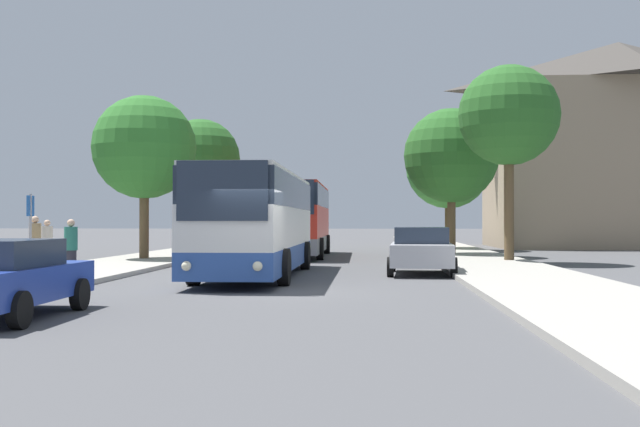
% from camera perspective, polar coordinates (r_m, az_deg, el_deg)
% --- Properties ---
extents(ground_plane, '(300.00, 300.00, 0.00)m').
position_cam_1_polar(ground_plane, '(18.62, -3.89, -5.92)').
color(ground_plane, '#4C4C4F').
rests_on(ground_plane, ground).
extents(sidewalk_right, '(4.00, 120.00, 0.15)m').
position_cam_1_polar(sidewalk_right, '(19.00, 17.63, -5.56)').
color(sidewalk_right, '#A39E93').
rests_on(sidewalk_right, ground_plane).
extents(building_right_background, '(16.18, 10.39, 13.50)m').
position_cam_1_polar(building_right_background, '(53.00, 21.81, 4.90)').
color(building_right_background, gray).
rests_on(building_right_background, ground_plane).
extents(bus_front, '(2.76, 11.38, 3.21)m').
position_cam_1_polar(bus_front, '(23.53, -4.81, -0.61)').
color(bus_front, '#2D519E').
rests_on(bus_front, ground_plane).
extents(bus_middle, '(2.93, 10.95, 3.48)m').
position_cam_1_polar(bus_middle, '(36.52, -1.72, -0.39)').
color(bus_middle, gray).
rests_on(bus_middle, ground_plane).
extents(parked_car_right_near, '(2.32, 4.15, 1.53)m').
position_cam_1_polar(parked_car_right_near, '(24.60, 7.74, -2.76)').
color(parked_car_right_near, '#B7B7BC').
rests_on(parked_car_right_near, ground_plane).
extents(bus_stop_sign, '(0.08, 0.45, 2.38)m').
position_cam_1_polar(bus_stop_sign, '(23.32, -21.20, -0.80)').
color(bus_stop_sign, gray).
rests_on(bus_stop_sign, sidewalk_left).
extents(pedestrian_waiting_near, '(0.36, 0.36, 1.64)m').
position_cam_1_polar(pedestrian_waiting_near, '(21.75, -18.45, -2.56)').
color(pedestrian_waiting_near, '#23232D').
rests_on(pedestrian_waiting_near, sidewalk_left).
extents(pedestrian_waiting_far, '(0.36, 0.36, 1.74)m').
position_cam_1_polar(pedestrian_waiting_far, '(24.47, -20.89, -2.19)').
color(pedestrian_waiting_far, '#23232D').
rests_on(pedestrian_waiting_far, sidewalk_left).
extents(pedestrian_walking_back, '(0.36, 0.36, 1.63)m').
position_cam_1_polar(pedestrian_walking_back, '(26.60, -20.08, -2.20)').
color(pedestrian_walking_back, '#23232D').
rests_on(pedestrian_walking_back, sidewalk_left).
extents(tree_left_near, '(4.40, 4.40, 6.93)m').
position_cam_1_polar(tree_left_near, '(32.82, -13.24, 4.91)').
color(tree_left_near, brown).
rests_on(tree_left_near, sidewalk_left).
extents(tree_left_far, '(4.31, 4.31, 7.15)m').
position_cam_1_polar(tree_left_far, '(41.39, -9.09, 4.12)').
color(tree_left_far, brown).
rests_on(tree_left_far, sidewalk_left).
extents(tree_right_near, '(4.99, 4.99, 7.31)m').
position_cam_1_polar(tree_right_near, '(44.70, 9.74, 3.56)').
color(tree_right_near, '#513D23').
rests_on(tree_right_near, sidewalk_right).
extents(tree_right_mid, '(4.10, 4.10, 7.96)m').
position_cam_1_polar(tree_right_mid, '(31.73, 14.19, 7.20)').
color(tree_right_mid, brown).
rests_on(tree_right_mid, sidewalk_right).
extents(tree_right_far, '(4.59, 4.59, 7.06)m').
position_cam_1_polar(tree_right_far, '(36.93, 9.98, 4.34)').
color(tree_right_far, brown).
rests_on(tree_right_far, sidewalk_right).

